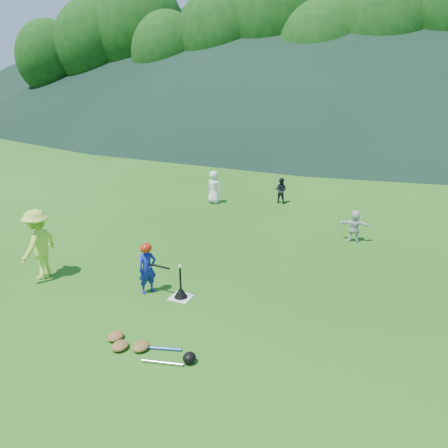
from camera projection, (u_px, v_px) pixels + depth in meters
name	position (u px, v px, depth m)	size (l,w,h in m)	color
ground	(181.00, 298.00, 9.42)	(120.00, 120.00, 0.00)	#214E12
home_plate	(181.00, 297.00, 9.41)	(0.45, 0.45, 0.02)	silver
baseball	(180.00, 266.00, 9.18)	(0.08, 0.08, 0.08)	white
batter_child	(147.00, 269.00, 9.48)	(0.41, 0.27, 1.13)	#162298
adult_coach	(38.00, 244.00, 10.14)	(1.08, 0.62, 1.67)	#C6EF46
fielder_a	(214.00, 187.00, 16.33)	(0.60, 0.39, 1.23)	white
fielder_b	(281.00, 190.00, 16.41)	(0.47, 0.36, 0.96)	black
fielder_d	(355.00, 226.00, 12.53)	(0.87, 0.28, 0.94)	silver
batting_tee	(181.00, 292.00, 9.37)	(0.30, 0.30, 0.68)	black
batter_gear	(147.00, 249.00, 9.32)	(0.73, 0.26, 0.49)	red
equipment_pile	(141.00, 347.00, 7.59)	(1.80, 0.59, 0.19)	olive
outfield_fence	(346.00, 129.00, 33.83)	(70.07, 0.08, 1.33)	gray
tree_line	(365.00, 31.00, 36.49)	(70.04, 11.40, 14.82)	#382314
distant_hills	(347.00, 17.00, 79.30)	(155.00, 140.00, 32.00)	black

